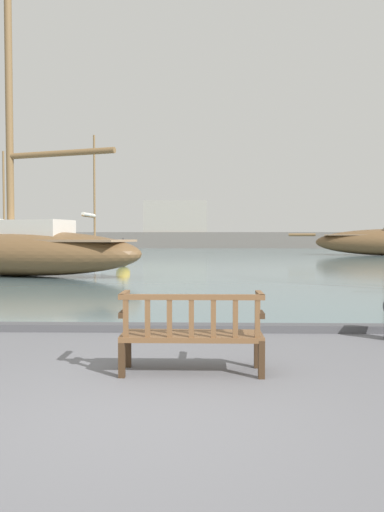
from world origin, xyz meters
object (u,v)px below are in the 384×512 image
object	(u,v)px
park_bench	(192,332)
sailboat_mid_port	(3,243)
sailboat_nearest_starboard	(94,247)
channel_buoy	(123,259)
sailboat_far_port	(17,248)

from	to	relation	value
park_bench	sailboat_mid_port	distance (m)	43.21
sailboat_nearest_starboard	channel_buoy	size ratio (longest dim) A/B	6.68
sailboat_nearest_starboard	sailboat_mid_port	size ratio (longest dim) A/B	1.01
park_bench	sailboat_mid_port	xyz separation A→B (m)	(-18.13, 39.22, 0.50)
sailboat_nearest_starboard	sailboat_mid_port	xyz separation A→B (m)	(-9.60, 5.90, 0.20)
sailboat_far_port	channel_buoy	distance (m)	6.60
sailboat_nearest_starboard	channel_buoy	xyz separation A→B (m)	(4.65, -14.40, -0.33)
sailboat_far_port	channel_buoy	xyz separation A→B (m)	(3.06, 5.81, -0.70)
sailboat_nearest_starboard	sailboat_mid_port	world-z (taller)	sailboat_nearest_starboard
park_bench	sailboat_nearest_starboard	size ratio (longest dim) A/B	0.17
sailboat_far_port	sailboat_nearest_starboard	world-z (taller)	sailboat_far_port
park_bench	channel_buoy	world-z (taller)	channel_buoy
sailboat_mid_port	sailboat_far_port	bearing A→B (deg)	-66.81
channel_buoy	sailboat_far_port	bearing A→B (deg)	-117.82
sailboat_far_port	sailboat_mid_port	distance (m)	28.40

